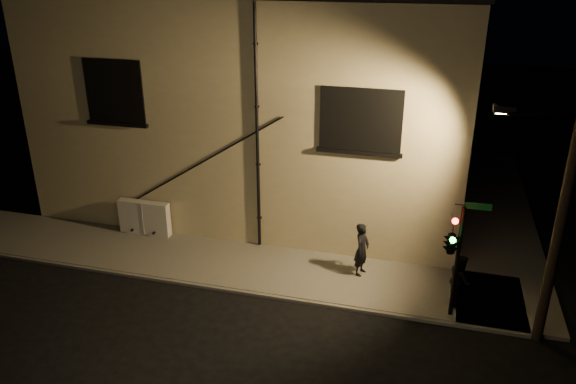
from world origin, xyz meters
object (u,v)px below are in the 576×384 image
(pedestrian_a, at_px, (362,249))
(streetlamp_pole, at_px, (555,220))
(pedestrian_b, at_px, (460,280))
(traffic_signal, at_px, (452,242))
(utility_cabinet, at_px, (145,218))

(pedestrian_a, xyz_separation_m, streetlamp_pole, (5.05, -1.89, 2.55))
(pedestrian_a, relative_size, pedestrian_b, 1.12)
(pedestrian_a, xyz_separation_m, traffic_signal, (2.64, -1.69, 1.50))
(pedestrian_b, bearing_deg, utility_cabinet, 74.76)
(traffic_signal, relative_size, streetlamp_pole, 0.54)
(pedestrian_a, bearing_deg, streetlamp_pole, -94.89)
(streetlamp_pole, bearing_deg, traffic_signal, 175.08)
(utility_cabinet, height_order, pedestrian_a, pedestrian_a)
(pedestrian_b, relative_size, streetlamp_pole, 0.24)
(streetlamp_pole, bearing_deg, pedestrian_a, 159.43)
(utility_cabinet, height_order, traffic_signal, traffic_signal)
(pedestrian_a, bearing_deg, utility_cabinet, 100.29)
(utility_cabinet, xyz_separation_m, pedestrian_b, (11.23, -1.69, 0.15))
(utility_cabinet, distance_m, pedestrian_b, 11.36)
(utility_cabinet, height_order, pedestrian_b, pedestrian_b)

